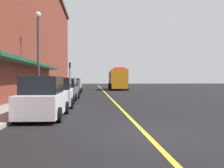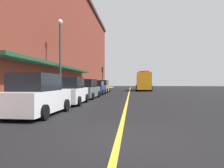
# 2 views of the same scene
# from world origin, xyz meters

# --- Properties ---
(ground_plane) EXTENTS (112.00, 112.00, 0.00)m
(ground_plane) POSITION_xyz_m (0.00, 25.00, 0.00)
(ground_plane) COLOR black
(sidewalk_left) EXTENTS (2.40, 70.00, 0.15)m
(sidewalk_left) POSITION_xyz_m (-6.20, 25.00, 0.07)
(sidewalk_left) COLOR gray
(sidewalk_left) RESTS_ON ground
(lane_center_stripe) EXTENTS (0.16, 70.00, 0.01)m
(lane_center_stripe) POSITION_xyz_m (0.00, 25.00, 0.00)
(lane_center_stripe) COLOR gold
(lane_center_stripe) RESTS_ON ground
(brick_building_left) EXTENTS (12.61, 64.00, 16.61)m
(brick_building_left) POSITION_xyz_m (-13.12, 24.00, 8.31)
(brick_building_left) COLOR maroon
(brick_building_left) RESTS_ON ground
(parked_car_0) EXTENTS (2.07, 4.37, 1.92)m
(parked_car_0) POSITION_xyz_m (-3.99, 3.65, 0.89)
(parked_car_0) COLOR silver
(parked_car_0) RESTS_ON ground
(parked_car_1) EXTENTS (2.12, 4.37, 1.88)m
(parked_car_1) POSITION_xyz_m (-3.93, 8.70, 0.87)
(parked_car_1) COLOR silver
(parked_car_1) RESTS_ON ground
(parked_car_2) EXTENTS (2.15, 4.86, 1.82)m
(parked_car_2) POSITION_xyz_m (-3.91, 14.02, 0.85)
(parked_car_2) COLOR #595B60
(parked_car_2) RESTS_ON ground
(parked_car_3) EXTENTS (2.16, 4.27, 1.63)m
(parked_car_3) POSITION_xyz_m (-4.03, 20.29, 0.77)
(parked_car_3) COLOR navy
(parked_car_3) RESTS_ON ground
(parked_car_4) EXTENTS (2.17, 4.49, 1.83)m
(parked_car_4) POSITION_xyz_m (-4.03, 25.98, 0.85)
(parked_car_4) COLOR #A5844C
(parked_car_4) RESTS_ON ground
(utility_truck) EXTENTS (2.89, 8.50, 3.44)m
(utility_truck) POSITION_xyz_m (2.50, 33.55, 1.64)
(utility_truck) COLOR orange
(utility_truck) RESTS_ON ground
(parking_meter_0) EXTENTS (0.14, 0.18, 1.33)m
(parking_meter_0) POSITION_xyz_m (-5.35, 22.71, 1.06)
(parking_meter_0) COLOR #4C4C51
(parking_meter_0) RESTS_ON sidewalk_left
(parking_meter_1) EXTENTS (0.14, 0.18, 1.33)m
(parking_meter_1) POSITION_xyz_m (-5.35, 19.56, 1.06)
(parking_meter_1) COLOR #4C4C51
(parking_meter_1) RESTS_ON sidewalk_left
(parking_meter_2) EXTENTS (0.14, 0.18, 1.33)m
(parking_meter_2) POSITION_xyz_m (-5.35, 24.42, 1.06)
(parking_meter_2) COLOR #4C4C51
(parking_meter_2) RESTS_ON sidewalk_left
(street_lamp_left) EXTENTS (0.44, 0.44, 6.94)m
(street_lamp_left) POSITION_xyz_m (-5.95, 12.64, 4.40)
(street_lamp_left) COLOR #33383D
(street_lamp_left) RESTS_ON sidewalk_left
(traffic_light_near) EXTENTS (0.38, 0.36, 4.30)m
(traffic_light_near) POSITION_xyz_m (-5.29, 35.65, 3.16)
(traffic_light_near) COLOR #232326
(traffic_light_near) RESTS_ON sidewalk_left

